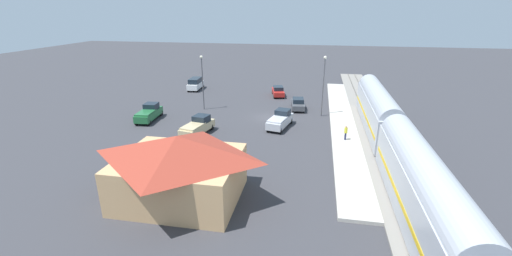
# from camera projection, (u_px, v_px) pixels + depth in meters

# --- Properties ---
(ground_plane) EXTENTS (200.00, 200.00, 0.00)m
(ground_plane) POSITION_uv_depth(u_px,v_px,m) (269.00, 118.00, 46.66)
(ground_plane) COLOR #38383D
(railway_track) EXTENTS (4.80, 70.00, 0.30)m
(railway_track) POSITION_uv_depth(u_px,v_px,m) (373.00, 123.00, 44.22)
(railway_track) COLOR gray
(railway_track) RESTS_ON ground
(platform) EXTENTS (3.20, 46.00, 0.30)m
(platform) POSITION_uv_depth(u_px,v_px,m) (342.00, 121.00, 44.89)
(platform) COLOR #B7B2A8
(platform) RESTS_ON ground
(station_building) EXTENTS (10.10, 8.27, 5.41)m
(station_building) POSITION_uv_depth(u_px,v_px,m) (179.00, 166.00, 26.07)
(station_building) COLOR tan
(station_building) RESTS_ON ground
(pedestrian_on_platform) EXTENTS (0.36, 0.36, 1.71)m
(pedestrian_on_platform) POSITION_uv_depth(u_px,v_px,m) (346.00, 132.00, 37.75)
(pedestrian_on_platform) COLOR #23284C
(pedestrian_on_platform) RESTS_ON platform
(pickup_green) EXTENTS (2.36, 5.53, 2.14)m
(pickup_green) POSITION_uv_depth(u_px,v_px,m) (149.00, 113.00, 45.40)
(pickup_green) COLOR #236638
(pickup_green) RESTS_ON ground
(pickup_tan) EXTENTS (2.99, 5.68, 2.14)m
(pickup_tan) POSITION_uv_depth(u_px,v_px,m) (198.00, 126.00, 40.27)
(pickup_tan) COLOR #C6B284
(pickup_tan) RESTS_ON ground
(pickup_silver) EXTENTS (3.12, 5.70, 2.14)m
(pickup_silver) POSITION_uv_depth(u_px,v_px,m) (280.00, 120.00, 42.65)
(pickup_silver) COLOR silver
(pickup_silver) RESTS_ON ground
(sedan_red) EXTENTS (2.78, 4.79, 1.74)m
(sedan_red) POSITION_uv_depth(u_px,v_px,m) (278.00, 91.00, 57.87)
(sedan_red) COLOR red
(sedan_red) RESTS_ON ground
(suv_white) EXTENTS (2.25, 5.01, 2.22)m
(suv_white) POSITION_uv_depth(u_px,v_px,m) (195.00, 84.00, 62.34)
(suv_white) COLOR white
(suv_white) RESTS_ON ground
(sedan_charcoal) EXTENTS (2.36, 4.69, 1.74)m
(sedan_charcoal) POSITION_uv_depth(u_px,v_px,m) (298.00, 104.00, 50.24)
(sedan_charcoal) COLOR #47494F
(sedan_charcoal) RESTS_ON ground
(light_pole_near_platform) EXTENTS (0.44, 0.44, 8.51)m
(light_pole_near_platform) POSITION_uv_depth(u_px,v_px,m) (324.00, 80.00, 45.63)
(light_pole_near_platform) COLOR #515156
(light_pole_near_platform) RESTS_ON ground
(light_pole_lot_center) EXTENTS (0.44, 0.44, 8.12)m
(light_pole_lot_center) POSITION_uv_depth(u_px,v_px,m) (202.00, 76.00, 48.84)
(light_pole_lot_center) COLOR #515156
(light_pole_lot_center) RESTS_ON ground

